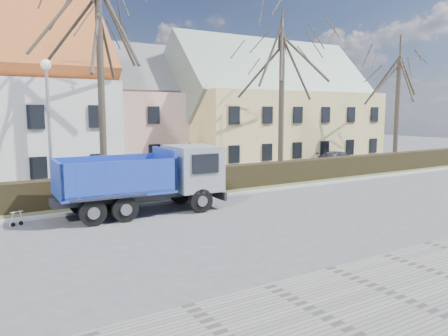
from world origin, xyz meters
TOP-DOWN VIEW (x-y plane):
  - ground at (0.00, 0.00)m, footprint 120.00×120.00m
  - sidewalk_near at (0.00, -8.50)m, footprint 80.00×5.00m
  - curb_far at (0.00, 4.60)m, footprint 80.00×0.30m
  - grass_strip at (0.00, 6.20)m, footprint 80.00×3.00m
  - hedge at (0.00, 6.00)m, footprint 60.00×0.90m
  - building_pink at (4.00, 20.00)m, footprint 10.80×8.80m
  - building_yellow at (16.00, 17.00)m, footprint 18.80×10.80m
  - tree_1 at (-2.00, 8.50)m, footprint 9.20×9.20m
  - tree_2 at (10.00, 8.50)m, footprint 8.00×8.00m
  - tree_3 at (22.00, 8.50)m, footprint 7.60×7.60m
  - dump_truck at (-2.16, 3.28)m, footprint 7.50×3.07m
  - streetlight at (-4.91, 7.00)m, footprint 0.53×0.53m
  - cart_frame at (-7.02, 3.75)m, footprint 0.78×0.58m
  - parked_car_b at (17.90, 10.80)m, footprint 4.20×2.19m

SIDE VIEW (x-z plane):
  - ground at x=0.00m, z-range 0.00..0.00m
  - sidewalk_near at x=0.00m, z-range 0.00..0.08m
  - grass_strip at x=0.00m, z-range 0.00..0.10m
  - curb_far at x=0.00m, z-range 0.00..0.12m
  - cart_frame at x=-7.02m, z-range 0.00..0.64m
  - parked_car_b at x=17.90m, z-range 0.00..1.16m
  - hedge at x=0.00m, z-range 0.00..1.30m
  - dump_truck at x=-2.16m, z-range 0.00..2.95m
  - streetlight at x=-4.91m, z-range 0.00..6.83m
  - building_pink at x=4.00m, z-range 0.00..8.00m
  - building_yellow at x=16.00m, z-range 0.00..8.50m
  - tree_3 at x=22.00m, z-range 0.00..10.45m
  - tree_2 at x=10.00m, z-range 0.00..11.00m
  - tree_1 at x=-2.00m, z-range 0.00..12.65m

